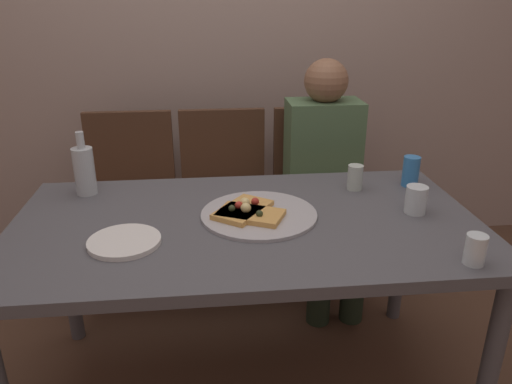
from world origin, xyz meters
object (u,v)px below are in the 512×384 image
(plate_stack, at_px, (124,242))
(guest_in_sweater, at_px, (326,172))
(pizza_tray, at_px, (259,214))
(wine_bottle, at_px, (84,170))
(pizza_slice_extra, at_px, (243,209))
(tumbler_near, at_px, (355,177))
(wine_glass, at_px, (416,199))
(soda_can, at_px, (411,171))
(pizza_slice_last, at_px, (250,213))
(tumbler_far, at_px, (475,250))
(chair_left, at_px, (131,192))
(chair_middle, at_px, (224,188))
(dining_table, at_px, (246,239))
(chair_right, at_px, (318,185))

(plate_stack, relative_size, guest_in_sweater, 0.19)
(pizza_tray, height_order, wine_bottle, wine_bottle)
(pizza_slice_extra, bearing_deg, plate_stack, -155.58)
(wine_bottle, xyz_separation_m, plate_stack, (0.20, -0.44, -0.09))
(wine_bottle, height_order, tumbler_near, wine_bottle)
(guest_in_sweater, bearing_deg, wine_glass, 102.57)
(tumbler_near, height_order, plate_stack, tumbler_near)
(soda_can, bearing_deg, tumbler_near, -176.36)
(pizza_slice_last, bearing_deg, plate_stack, -161.32)
(wine_glass, xyz_separation_m, plate_stack, (-0.99, -0.14, -0.04))
(wine_glass, bearing_deg, pizza_slice_last, 179.87)
(pizza_tray, relative_size, wine_glass, 4.09)
(soda_can, xyz_separation_m, guest_in_sweater, (-0.24, 0.43, -0.15))
(guest_in_sweater, bearing_deg, pizza_slice_extra, 54.70)
(pizza_slice_last, distance_m, tumbler_near, 0.50)
(tumbler_near, bearing_deg, soda_can, 3.64)
(pizza_tray, xyz_separation_m, tumbler_far, (0.58, -0.39, 0.04))
(wine_bottle, height_order, tumbler_far, wine_bottle)
(tumbler_near, relative_size, chair_left, 0.11)
(pizza_slice_last, bearing_deg, wine_glass, -0.13)
(chair_middle, bearing_deg, plate_stack, 70.27)
(dining_table, height_order, tumbler_near, tumbler_near)
(pizza_slice_last, bearing_deg, dining_table, -162.33)
(dining_table, bearing_deg, plate_stack, -161.29)
(pizza_tray, bearing_deg, plate_stack, -159.82)
(pizza_tray, height_order, guest_in_sweater, guest_in_sweater)
(wine_glass, height_order, plate_stack, wine_glass)
(pizza_tray, distance_m, chair_left, 1.01)
(guest_in_sweater, bearing_deg, dining_table, 56.77)
(chair_middle, bearing_deg, soda_can, 141.48)
(chair_middle, xyz_separation_m, chair_right, (0.49, 0.00, 0.00))
(dining_table, bearing_deg, chair_right, 61.79)
(chair_right, bearing_deg, tumbler_far, 98.45)
(pizza_slice_last, distance_m, chair_right, 0.97)
(pizza_slice_last, relative_size, tumbler_near, 2.56)
(pizza_slice_extra, bearing_deg, tumbler_near, 23.44)
(pizza_slice_extra, distance_m, tumbler_near, 0.50)
(soda_can, bearing_deg, wine_glass, -108.41)
(tumbler_near, height_order, guest_in_sweater, guest_in_sweater)
(chair_left, bearing_deg, guest_in_sweater, 171.11)
(pizza_tray, relative_size, pizza_slice_last, 1.60)
(chair_left, distance_m, chair_middle, 0.48)
(dining_table, relative_size, pizza_slice_extra, 6.29)
(dining_table, distance_m, pizza_tray, 0.10)
(soda_can, bearing_deg, wine_bottle, 177.86)
(pizza_tray, height_order, soda_can, soda_can)
(wine_bottle, xyz_separation_m, chair_left, (0.07, 0.53, -0.31))
(chair_left, bearing_deg, wine_bottle, 82.05)
(pizza_tray, height_order, chair_middle, chair_middle)
(dining_table, height_order, soda_can, soda_can)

